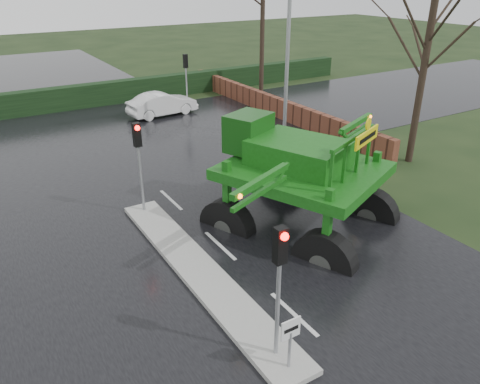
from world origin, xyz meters
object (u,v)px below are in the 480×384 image
traffic_signal_near (280,266)px  traffic_signal_mid (138,149)px  keep_left_sign (290,336)px  traffic_signal_far (186,69)px  white_sedan (163,115)px  street_light_right (284,22)px  crop_sprayer (323,188)px

traffic_signal_near → traffic_signal_mid: bearing=90.0°
keep_left_sign → traffic_signal_mid: traffic_signal_mid is taller
traffic_signal_far → keep_left_sign: bearing=70.1°
traffic_signal_mid → white_sedan: bearing=64.1°
traffic_signal_near → street_light_right: street_light_right is taller
traffic_signal_mid → street_light_right: size_ratio=0.35×
crop_sprayer → white_sedan: 18.04m
traffic_signal_far → street_light_right: bearing=101.9°
traffic_signal_near → traffic_signal_mid: 8.50m
keep_left_sign → white_sedan: 21.75m
street_light_right → traffic_signal_far: bearing=101.9°
keep_left_sign → crop_sprayer: (3.53, 3.21, 1.44)m
keep_left_sign → street_light_right: 17.23m
traffic_signal_mid → traffic_signal_far: bearing=58.1°
keep_left_sign → crop_sprayer: crop_sprayer is taller
traffic_signal_far → street_light_right: 8.86m
traffic_signal_far → white_sedan: (-1.99, -0.58, -2.59)m
traffic_signal_far → crop_sprayer: 18.79m
traffic_signal_mid → street_light_right: 11.05m
street_light_right → white_sedan: bearing=116.4°
street_light_right → crop_sprayer: street_light_right is taller
white_sedan → keep_left_sign: bearing=159.0°
traffic_signal_far → white_sedan: size_ratio=0.81×
traffic_signal_near → white_sedan: size_ratio=0.81×
street_light_right → crop_sprayer: (-5.97, -10.29, -3.49)m
traffic_signal_far → white_sedan: 3.32m
keep_left_sign → crop_sprayer: size_ratio=0.15×
traffic_signal_mid → keep_left_sign: bearing=-90.0°
white_sedan → street_light_right: bearing=-159.1°
keep_left_sign → traffic_signal_far: 22.93m
traffic_signal_far → crop_sprayer: size_ratio=0.40×
keep_left_sign → traffic_signal_mid: (0.00, 8.99, 1.53)m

